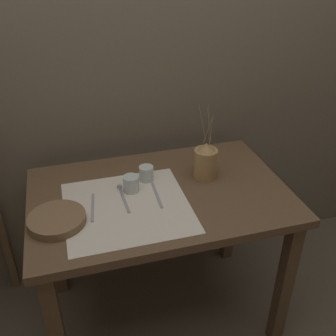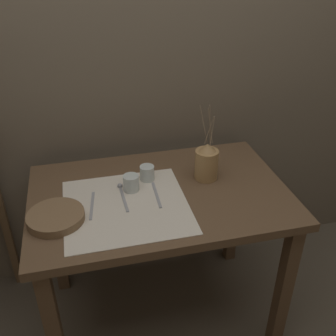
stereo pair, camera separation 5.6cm
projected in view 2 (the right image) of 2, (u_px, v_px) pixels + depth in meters
ground_plane at (161, 310)px, 2.16m from camera, size 12.00×12.00×0.00m
stone_wall_back at (138, 70)px, 1.95m from camera, size 7.00×0.06×2.40m
wooden_table at (160, 212)px, 1.82m from camera, size 1.15×0.74×0.79m
linen_cloth at (126, 206)px, 1.66m from camera, size 0.52×0.51×0.00m
pitcher_with_flowers at (207, 162)px, 1.82m from camera, size 0.11×0.11×0.37m
wooden_bowl at (56, 217)px, 1.57m from camera, size 0.23×0.23×0.04m
glass_tumbler_near at (131, 183)px, 1.75m from camera, size 0.07×0.07×0.07m
glass_tumbler_far at (147, 173)px, 1.82m from camera, size 0.07×0.07×0.07m
knife_center at (92, 205)px, 1.66m from camera, size 0.04×0.20×0.00m
spoon_outer at (121, 191)px, 1.75m from camera, size 0.02×0.21×0.02m
fork_outer at (157, 195)px, 1.73m from camera, size 0.02×0.20×0.00m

